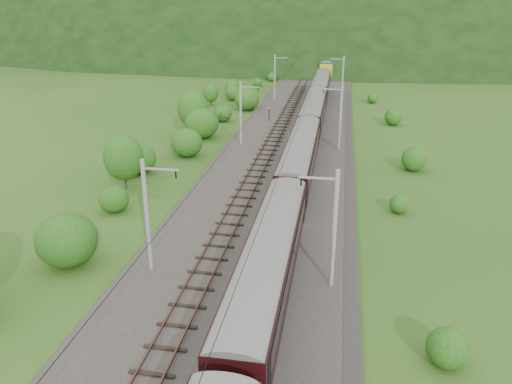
# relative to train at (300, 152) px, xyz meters

# --- Properties ---
(ground) EXTENTS (600.00, 600.00, 0.00)m
(ground) POSITION_rel_train_xyz_m (-2.40, -19.52, -3.44)
(ground) COLOR #234A17
(ground) RESTS_ON ground
(railbed) EXTENTS (14.00, 220.00, 0.30)m
(railbed) POSITION_rel_train_xyz_m (-2.40, -9.52, -3.29)
(railbed) COLOR #38332D
(railbed) RESTS_ON ground
(track_left) EXTENTS (2.40, 220.00, 0.27)m
(track_left) POSITION_rel_train_xyz_m (-4.80, -9.52, -3.07)
(track_left) COLOR #553024
(track_left) RESTS_ON railbed
(track_right) EXTENTS (2.40, 220.00, 0.27)m
(track_right) POSITION_rel_train_xyz_m (-0.00, -9.52, -3.07)
(track_right) COLOR #553024
(track_right) RESTS_ON railbed
(catenary_left) EXTENTS (2.54, 192.28, 8.00)m
(catenary_left) POSITION_rel_train_xyz_m (-8.52, 12.48, 1.06)
(catenary_left) COLOR gray
(catenary_left) RESTS_ON railbed
(catenary_right) EXTENTS (2.54, 192.28, 8.00)m
(catenary_right) POSITION_rel_train_xyz_m (3.72, 12.48, 1.06)
(catenary_right) COLOR gray
(catenary_right) RESTS_ON railbed
(overhead_wires) EXTENTS (4.83, 198.00, 0.03)m
(overhead_wires) POSITION_rel_train_xyz_m (-2.40, -9.52, 3.66)
(overhead_wires) COLOR black
(overhead_wires) RESTS_ON ground
(mountain_main) EXTENTS (504.00, 360.00, 244.00)m
(mountain_main) POSITION_rel_train_xyz_m (-2.40, 240.48, -3.44)
(mountain_main) COLOR black
(mountain_main) RESTS_ON ground
(mountain_ridge) EXTENTS (336.00, 280.00, 132.00)m
(mountain_ridge) POSITION_rel_train_xyz_m (-122.40, 280.48, -3.44)
(mountain_ridge) COLOR black
(mountain_ridge) RESTS_ON ground
(train) EXTENTS (2.89, 161.76, 5.03)m
(train) POSITION_rel_train_xyz_m (0.00, 0.00, 0.00)
(train) COLOR black
(train) RESTS_ON ground
(hazard_post_near) EXTENTS (0.16, 0.16, 1.48)m
(hazard_post_near) POSITION_rel_train_xyz_m (-2.60, 13.57, -2.40)
(hazard_post_near) COLOR red
(hazard_post_near) RESTS_ON railbed
(hazard_post_far) EXTENTS (0.14, 0.14, 1.30)m
(hazard_post_far) POSITION_rel_train_xyz_m (-2.38, 6.83, -2.49)
(hazard_post_far) COLOR red
(hazard_post_far) RESTS_ON railbed
(signal) EXTENTS (0.22, 0.22, 2.03)m
(signal) POSITION_rel_train_xyz_m (-6.98, 26.35, -1.95)
(signal) COLOR black
(signal) RESTS_ON railbed
(vegetation_left) EXTENTS (11.74, 148.12, 6.17)m
(vegetation_left) POSITION_rel_train_xyz_m (-15.85, -3.56, -1.23)
(vegetation_left) COLOR #1D4913
(vegetation_left) RESTS_ON ground
(vegetation_right) EXTENTS (5.44, 108.45, 2.45)m
(vegetation_right) POSITION_rel_train_xyz_m (10.75, -0.24, -2.40)
(vegetation_right) COLOR #1D4913
(vegetation_right) RESTS_ON ground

